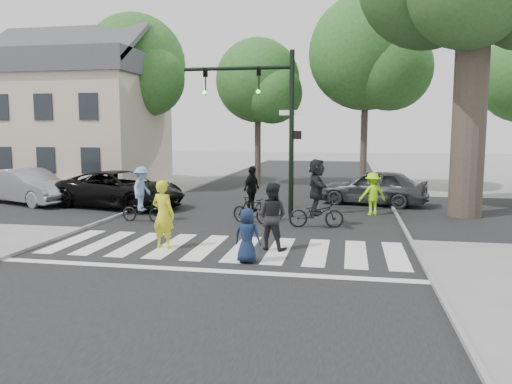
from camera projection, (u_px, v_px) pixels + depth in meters
ground at (214, 257)px, 12.53m from camera, size 120.00×120.00×0.00m
road_stem at (253, 221)px, 17.40m from camera, size 10.00×70.00×0.01m
road_cross at (267, 208)px, 20.33m from camera, size 70.00×10.00×0.01m
curb_left at (118, 216)px, 18.33m from camera, size 0.10×70.00×0.10m
curb_right at (402, 225)px, 16.47m from camera, size 0.10×70.00×0.10m
crosswalk at (221, 251)px, 13.17m from camera, size 10.00×3.85×0.01m
traffic_signal at (268, 110)px, 18.02m from camera, size 4.45×0.29×6.00m
bg_tree_0 at (63, 80)px, 29.90m from camera, size 5.46×5.20×8.97m
bg_tree_1 at (138, 69)px, 28.40m from camera, size 6.09×5.80×9.80m
bg_tree_2 at (261, 84)px, 28.34m from camera, size 5.04×4.80×8.40m
bg_tree_3 at (372, 57)px, 25.77m from camera, size 6.30×6.00×10.20m
house at (81, 119)px, 27.81m from camera, size 8.40×8.10×8.82m
pedestrian_woman at (163, 214)px, 13.36m from camera, size 0.77×0.61×1.86m
pedestrian_child at (247, 236)px, 11.92m from camera, size 0.71×0.52×1.33m
pedestrian_adult at (272, 216)px, 13.23m from camera, size 1.02×0.88×1.81m
cyclist_left at (142, 198)px, 17.24m from camera, size 1.56×1.03×1.93m
cyclist_mid at (252, 200)px, 17.01m from camera, size 1.56×0.99×1.97m
cyclist_right at (316, 197)px, 16.23m from camera, size 1.85×1.71×2.25m
car_suv at (121, 189)px, 20.47m from camera, size 5.90×3.75×1.52m
car_silver at (29, 186)px, 21.49m from camera, size 4.89×3.19×1.52m
car_grey at (373, 187)px, 21.24m from camera, size 4.78×2.81×1.53m
bystander_hivis at (372, 194)px, 18.66m from camera, size 1.18×0.92×1.60m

